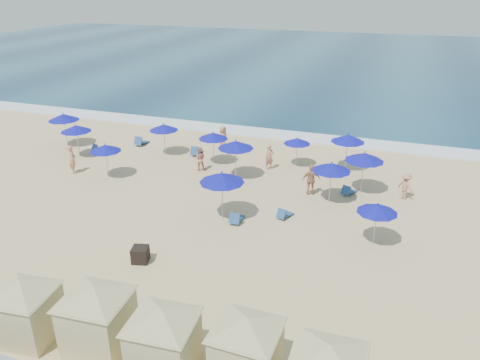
% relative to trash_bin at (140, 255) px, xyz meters
% --- Properties ---
extents(ground, '(160.00, 160.00, 0.00)m').
position_rel_trash_bin_xyz_m(ground, '(1.76, 4.46, -0.36)').
color(ground, '#CDB482').
rests_on(ground, ground).
extents(ocean, '(160.00, 80.00, 0.06)m').
position_rel_trash_bin_xyz_m(ocean, '(1.76, 59.46, -0.33)').
color(ocean, '#0E314F').
rests_on(ocean, ground).
extents(surf_line, '(160.00, 2.50, 0.08)m').
position_rel_trash_bin_xyz_m(surf_line, '(1.76, 19.96, -0.32)').
color(surf_line, white).
rests_on(surf_line, ground).
extents(trash_bin, '(0.87, 0.87, 0.71)m').
position_rel_trash_bin_xyz_m(trash_bin, '(0.00, 0.00, 0.00)').
color(trash_bin, black).
rests_on(trash_bin, ground).
extents(cabana_0, '(4.10, 4.10, 2.58)m').
position_rel_trash_bin_xyz_m(cabana_0, '(-1.25, -5.53, 1.12)').
color(cabana_0, '#CBC08B').
rests_on(cabana_0, ground).
extents(cabana_1, '(4.37, 4.37, 2.75)m').
position_rel_trash_bin_xyz_m(cabana_1, '(1.41, -5.08, 1.22)').
color(cabana_1, '#CBC08B').
rests_on(cabana_1, ground).
extents(cabana_2, '(4.23, 4.23, 2.66)m').
position_rel_trash_bin_xyz_m(cabana_2, '(4.03, -5.28, 1.17)').
color(cabana_2, '#CBC08B').
rests_on(cabana_2, ground).
extents(cabana_3, '(4.19, 4.19, 2.63)m').
position_rel_trash_bin_xyz_m(cabana_3, '(6.66, -4.74, 1.15)').
color(cabana_3, '#CBC08B').
rests_on(cabana_3, ground).
extents(umbrella_0, '(2.30, 2.30, 2.61)m').
position_rel_trash_bin_xyz_m(umbrella_0, '(-13.42, 12.07, 1.91)').
color(umbrella_0, '#A5A8AD').
rests_on(umbrella_0, ground).
extents(umbrella_1, '(2.14, 2.14, 2.43)m').
position_rel_trash_bin_xyz_m(umbrella_1, '(-11.11, 10.43, 1.75)').
color(umbrella_1, '#A5A8AD').
rests_on(umbrella_1, ground).
extents(umbrella_2, '(2.07, 2.07, 2.36)m').
position_rel_trash_bin_xyz_m(umbrella_2, '(-5.49, 12.88, 1.69)').
color(umbrella_2, '#A5A8AD').
rests_on(umbrella_2, ground).
extents(umbrella_3, '(2.01, 2.01, 2.28)m').
position_rel_trash_bin_xyz_m(umbrella_3, '(-6.99, 7.90, 1.62)').
color(umbrella_3, '#A5A8AD').
rests_on(umbrella_3, ground).
extents(umbrella_4, '(2.04, 2.04, 2.32)m').
position_rel_trash_bin_xyz_m(umbrella_4, '(-1.49, 12.38, 1.65)').
color(umbrella_4, '#A5A8AD').
rests_on(umbrella_4, ground).
extents(umbrella_5, '(2.28, 2.28, 2.60)m').
position_rel_trash_bin_xyz_m(umbrella_5, '(0.81, 10.51, 1.89)').
color(umbrella_5, '#A5A8AD').
rests_on(umbrella_5, ground).
extents(umbrella_6, '(2.38, 2.38, 2.71)m').
position_rel_trash_bin_xyz_m(umbrella_6, '(1.99, 5.12, 1.99)').
color(umbrella_6, '#A5A8AD').
rests_on(umbrella_6, ground).
extents(umbrella_7, '(1.82, 1.82, 2.07)m').
position_rel_trash_bin_xyz_m(umbrella_7, '(4.00, 13.79, 1.44)').
color(umbrella_7, '#A5A8AD').
rests_on(umbrella_7, ground).
extents(umbrella_8, '(2.18, 2.18, 2.48)m').
position_rel_trash_bin_xyz_m(umbrella_8, '(7.05, 8.98, 1.79)').
color(umbrella_8, '#A5A8AD').
rests_on(umbrella_8, ground).
extents(umbrella_9, '(2.23, 2.23, 2.54)m').
position_rel_trash_bin_xyz_m(umbrella_9, '(7.26, 14.24, 1.84)').
color(umbrella_9, '#A5A8AD').
rests_on(umbrella_9, ground).
extents(umbrella_10, '(2.29, 2.29, 2.61)m').
position_rel_trash_bin_xyz_m(umbrella_10, '(8.64, 10.91, 1.90)').
color(umbrella_10, '#A5A8AD').
rests_on(umbrella_10, ground).
extents(umbrella_11, '(1.94, 1.94, 2.20)m').
position_rel_trash_bin_xyz_m(umbrella_11, '(9.83, 5.06, 1.55)').
color(umbrella_11, '#A5A8AD').
rests_on(umbrella_11, ground).
extents(beach_chair_0, '(1.10, 1.46, 0.74)m').
position_rel_trash_bin_xyz_m(beach_chair_0, '(-10.25, 11.59, -0.10)').
color(beach_chair_0, navy).
rests_on(beach_chair_0, ground).
extents(beach_chair_1, '(0.63, 1.40, 0.77)m').
position_rel_trash_bin_xyz_m(beach_chair_1, '(-8.22, 14.11, -0.09)').
color(beach_chair_1, navy).
rests_on(beach_chair_1, ground).
extents(beach_chair_2, '(0.71, 1.39, 0.74)m').
position_rel_trash_bin_xyz_m(beach_chair_2, '(-3.32, 13.53, -0.10)').
color(beach_chair_2, navy).
rests_on(beach_chair_2, ground).
extents(beach_chair_3, '(0.61, 1.26, 0.68)m').
position_rel_trash_bin_xyz_m(beach_chair_3, '(2.85, 4.90, -0.12)').
color(beach_chair_3, navy).
rests_on(beach_chair_3, ground).
extents(beach_chair_4, '(0.85, 1.22, 0.62)m').
position_rel_trash_bin_xyz_m(beach_chair_4, '(5.11, 6.24, -0.14)').
color(beach_chair_4, navy).
rests_on(beach_chair_4, ground).
extents(beach_chair_5, '(0.94, 1.29, 0.65)m').
position_rel_trash_bin_xyz_m(beach_chair_5, '(7.97, 10.33, -0.13)').
color(beach_chair_5, navy).
rests_on(beach_chair_5, ground).
extents(beachgoer_0, '(0.79, 0.82, 1.89)m').
position_rel_trash_bin_xyz_m(beachgoer_0, '(-9.56, 7.79, 0.59)').
color(beachgoer_0, tan).
rests_on(beachgoer_0, ground).
extents(beachgoer_1, '(0.94, 0.83, 1.62)m').
position_rel_trash_bin_xyz_m(beachgoer_1, '(-1.88, 10.94, 0.45)').
color(beachgoer_1, tan).
rests_on(beachgoer_1, ground).
extents(beachgoer_2, '(1.20, 0.89, 1.89)m').
position_rel_trash_bin_xyz_m(beachgoer_2, '(5.84, 9.60, 0.59)').
color(beachgoer_2, tan).
rests_on(beachgoer_2, ground).
extents(beachgoer_3, '(1.17, 1.07, 1.58)m').
position_rel_trash_bin_xyz_m(beachgoer_3, '(11.12, 10.81, 0.44)').
color(beachgoer_3, tan).
rests_on(beachgoer_3, ground).
extents(beachgoer_4, '(0.78, 0.99, 1.78)m').
position_rel_trash_bin_xyz_m(beachgoer_4, '(-1.96, 15.36, 0.53)').
color(beachgoer_4, tan).
rests_on(beachgoer_4, ground).
extents(beachgoer_5, '(0.73, 0.72, 1.70)m').
position_rel_trash_bin_xyz_m(beachgoer_5, '(2.43, 12.61, 0.50)').
color(beachgoer_5, tan).
rests_on(beachgoer_5, ground).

